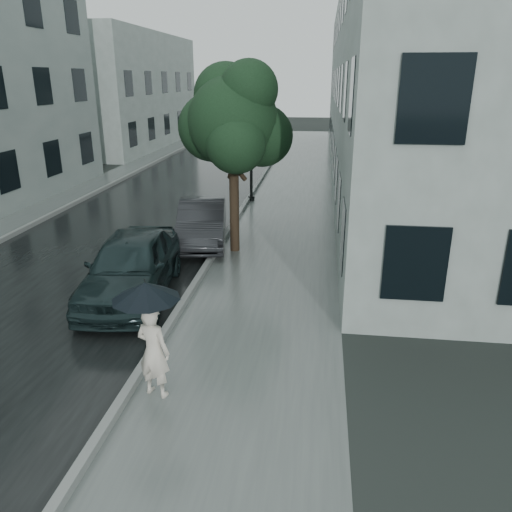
# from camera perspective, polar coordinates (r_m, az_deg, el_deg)

# --- Properties ---
(ground) EXTENTS (120.00, 120.00, 0.00)m
(ground) POSITION_cam_1_polar(r_m,az_deg,el_deg) (9.32, -2.63, -12.44)
(ground) COLOR black
(ground) RESTS_ON ground
(sidewalk) EXTENTS (3.50, 60.00, 0.01)m
(sidewalk) POSITION_cam_1_polar(r_m,az_deg,el_deg) (20.40, 3.89, 5.66)
(sidewalk) COLOR slate
(sidewalk) RESTS_ON ground
(kerb_near) EXTENTS (0.15, 60.00, 0.15)m
(kerb_near) POSITION_cam_1_polar(r_m,az_deg,el_deg) (20.57, -1.21, 6.03)
(kerb_near) COLOR slate
(kerb_near) RESTS_ON ground
(asphalt_road) EXTENTS (6.85, 60.00, 0.00)m
(asphalt_road) POSITION_cam_1_polar(r_m,az_deg,el_deg) (21.38, -10.57, 6.02)
(asphalt_road) COLOR black
(asphalt_road) RESTS_ON ground
(kerb_far) EXTENTS (0.15, 60.00, 0.15)m
(kerb_far) POSITION_cam_1_polar(r_m,az_deg,el_deg) (22.68, -19.09, 6.24)
(kerb_far) COLOR slate
(kerb_far) RESTS_ON ground
(sidewalk_far) EXTENTS (1.70, 60.00, 0.01)m
(sidewalk_far) POSITION_cam_1_polar(r_m,az_deg,el_deg) (23.12, -21.14, 6.06)
(sidewalk_far) COLOR #4C5451
(sidewalk_far) RESTS_ON ground
(building_near) EXTENTS (7.02, 36.00, 9.00)m
(building_near) POSITION_cam_1_polar(r_m,az_deg,el_deg) (27.56, 16.69, 18.04)
(building_near) COLOR #93A19D
(building_near) RESTS_ON ground
(building_far_b) EXTENTS (7.02, 18.00, 8.00)m
(building_far_b) POSITION_cam_1_polar(r_m,az_deg,el_deg) (40.71, -15.26, 17.77)
(building_far_b) COLOR #93A19D
(building_far_b) RESTS_ON ground
(pedestrian) EXTENTS (0.66, 0.53, 1.59)m
(pedestrian) POSITION_cam_1_polar(r_m,az_deg,el_deg) (8.33, -11.63, -10.65)
(pedestrian) COLOR beige
(pedestrian) RESTS_ON sidewalk
(umbrella) EXTENTS (1.26, 1.26, 1.14)m
(umbrella) POSITION_cam_1_polar(r_m,az_deg,el_deg) (7.83, -12.50, -3.91)
(umbrella) COLOR black
(umbrella) RESTS_ON ground
(street_tree) EXTENTS (3.33, 3.02, 5.45)m
(street_tree) POSITION_cam_1_polar(r_m,az_deg,el_deg) (14.49, -2.57, 15.21)
(street_tree) COLOR #332619
(street_tree) RESTS_ON ground
(lamp_post) EXTENTS (0.83, 0.42, 5.23)m
(lamp_post) POSITION_cam_1_polar(r_m,az_deg,el_deg) (20.87, -0.99, 14.34)
(lamp_post) COLOR black
(lamp_post) RESTS_ON ground
(car_near) EXTENTS (2.30, 4.69, 1.54)m
(car_near) POSITION_cam_1_polar(r_m,az_deg,el_deg) (12.12, -14.05, -1.05)
(car_near) COLOR black
(car_near) RESTS_ON ground
(car_far) EXTENTS (2.10, 4.25, 1.34)m
(car_far) POSITION_cam_1_polar(r_m,az_deg,el_deg) (15.79, -6.18, 3.90)
(car_far) COLOR black
(car_far) RESTS_ON ground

